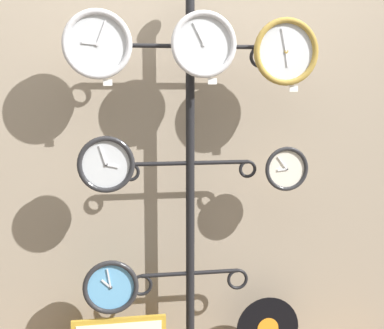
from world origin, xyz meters
name	(u,v)px	position (x,y,z in m)	size (l,w,h in m)	color
shop_wall	(185,90)	(0.00, 0.57, 1.40)	(4.40, 0.04, 2.80)	gray
display_stand	(190,246)	(0.00, 0.41, 0.66)	(0.77, 0.39, 1.89)	black
clock_top_left	(97,44)	(-0.42, 0.33, 1.60)	(0.30, 0.04, 0.30)	silver
clock_top_center	(204,44)	(0.04, 0.31, 1.60)	(0.29, 0.04, 0.29)	silver
clock_top_right	(286,52)	(0.42, 0.31, 1.57)	(0.31, 0.04, 0.31)	silver
clock_middle_left	(106,164)	(-0.39, 0.30, 1.08)	(0.25, 0.04, 0.25)	silver
clock_middle_right	(286,169)	(0.45, 0.34, 1.03)	(0.21, 0.04, 0.21)	silver
clock_bottom_left	(111,287)	(-0.38, 0.33, 0.51)	(0.26, 0.04, 0.26)	#60A8DB
vinyl_record	(268,328)	(0.39, 0.39, 0.22)	(0.32, 0.01, 0.32)	black
price_tag_upper	(108,83)	(-0.38, 0.33, 1.43)	(0.04, 0.00, 0.03)	white
price_tag_mid	(212,81)	(0.08, 0.31, 1.44)	(0.04, 0.00, 0.03)	white
price_tag_lower	(294,89)	(0.46, 0.31, 1.41)	(0.04, 0.00, 0.03)	white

